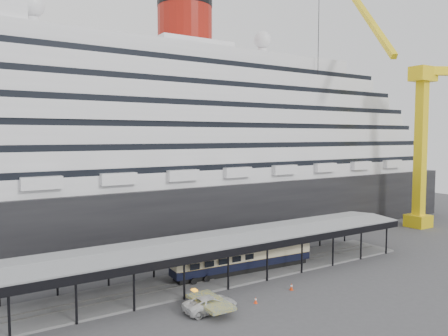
{
  "coord_description": "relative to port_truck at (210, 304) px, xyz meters",
  "views": [
    {
      "loc": [
        -30.3,
        -40.69,
        17.95
      ],
      "look_at": [
        1.1,
        8.0,
        13.67
      ],
      "focal_mm": 35.0,
      "sensor_mm": 36.0,
      "label": 1
    }
  ],
  "objects": [
    {
      "name": "ground",
      "position": [
        7.92,
        3.4,
        -0.79
      ],
      "size": [
        200.0,
        200.0,
        0.0
      ],
      "primitive_type": "plane",
      "color": "#3D3D40",
      "rests_on": "ground"
    },
    {
      "name": "cruise_ship",
      "position": [
        7.97,
        35.4,
        17.56
      ],
      "size": [
        130.0,
        30.0,
        43.9
      ],
      "color": "black",
      "rests_on": "ground"
    },
    {
      "name": "platform_canopy",
      "position": [
        7.92,
        8.4,
        1.57
      ],
      "size": [
        56.0,
        9.18,
        5.3
      ],
      "color": "slate",
      "rests_on": "ground"
    },
    {
      "name": "crane_yellow",
      "position": [
        54.98,
        13.94,
        19.16
      ],
      "size": [
        23.83,
        18.78,
        47.6
      ],
      "color": "yellow",
      "rests_on": "ground"
    },
    {
      "name": "port_truck",
      "position": [
        0.0,
        0.0,
        0.0
      ],
      "size": [
        5.77,
        2.76,
        1.59
      ],
      "primitive_type": "imported",
      "rotation": [
        0.0,
        0.0,
        1.55
      ],
      "color": "silver",
      "rests_on": "ground"
    },
    {
      "name": "pullman_carriage",
      "position": [
        10.15,
        8.4,
        1.61
      ],
      "size": [
        20.12,
        3.9,
        19.63
      ],
      "rotation": [
        0.0,
        0.0,
        -0.07
      ],
      "color": "black",
      "rests_on": "ground"
    },
    {
      "name": "traffic_cone_left",
      "position": [
        1.54,
        1.69,
        -0.4
      ],
      "size": [
        0.51,
        0.51,
        0.8
      ],
      "rotation": [
        0.0,
        0.0,
        -0.3
      ],
      "color": "#E53C0C",
      "rests_on": "ground"
    },
    {
      "name": "traffic_cone_mid",
      "position": [
        5.2,
        -0.8,
        -0.44
      ],
      "size": [
        0.47,
        0.47,
        0.71
      ],
      "rotation": [
        0.0,
        0.0,
        0.36
      ],
      "color": "#F73B0D",
      "rests_on": "ground"
    },
    {
      "name": "traffic_cone_right",
      "position": [
        11.15,
        0.17,
        -0.39
      ],
      "size": [
        0.44,
        0.44,
        0.82
      ],
      "rotation": [
        0.0,
        0.0,
        -0.04
      ],
      "color": "red",
      "rests_on": "ground"
    }
  ]
}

